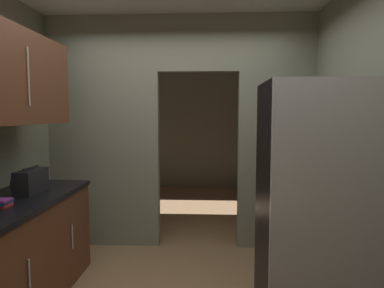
% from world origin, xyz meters
% --- Properties ---
extents(kitchen_partition, '(3.10, 0.12, 2.70)m').
position_xyz_m(kitchen_partition, '(-0.07, 1.48, 1.45)').
color(kitchen_partition, gray).
rests_on(kitchen_partition, ground).
extents(adjoining_room_shell, '(3.10, 3.41, 2.70)m').
position_xyz_m(adjoining_room_shell, '(0.00, 3.69, 1.35)').
color(adjoining_room_shell, gray).
rests_on(adjoining_room_shell, ground).
extents(refrigerator, '(0.81, 0.72, 1.80)m').
position_xyz_m(refrigerator, '(1.15, 0.06, 0.90)').
color(refrigerator, black).
rests_on(refrigerator, ground).
extents(lower_cabinet_run, '(0.67, 1.67, 0.89)m').
position_xyz_m(lower_cabinet_run, '(-1.21, 0.07, 0.45)').
color(lower_cabinet_run, brown).
rests_on(lower_cabinet_run, ground).
extents(upper_cabinet_counterside, '(0.36, 1.50, 0.74)m').
position_xyz_m(upper_cabinet_counterside, '(-1.21, 0.07, 1.86)').
color(upper_cabinet_counterside, brown).
extents(boombox, '(0.16, 0.35, 0.23)m').
position_xyz_m(boombox, '(-1.19, 0.33, 1.00)').
color(boombox, black).
rests_on(boombox, lower_cabinet_run).
extents(book_stack, '(0.14, 0.14, 0.06)m').
position_xyz_m(book_stack, '(-1.18, -0.11, 0.92)').
color(book_stack, red).
rests_on(book_stack, lower_cabinet_run).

